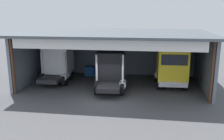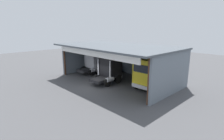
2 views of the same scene
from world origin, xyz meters
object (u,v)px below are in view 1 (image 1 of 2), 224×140
Objects in this scene: truck_black_yard_outside at (111,70)px; tool_cart at (89,71)px; oil_drum at (94,72)px; truck_yellow_center_bay at (171,66)px; truck_white_left_bay at (58,63)px.

truck_black_yard_outside reaches higher than tool_cart.
tool_cart is at bearing 120.12° from truck_black_yard_outside.
oil_drum is 0.55m from tool_cart.
truck_white_left_bay is at bearing -4.30° from truck_yellow_center_bay.
truck_white_left_bay is 0.86× the size of truck_yellow_center_bay.
truck_white_left_bay is at bearing 156.83° from truck_black_yard_outside.
truck_yellow_center_bay is at bearing -20.48° from tool_cart.
truck_white_left_bay is at bearing -132.82° from tool_cart.
oil_drum is 0.87× the size of tool_cart.
truck_black_yard_outside is 5.62m from tool_cart.
truck_yellow_center_bay is at bearing 12.92° from truck_black_yard_outside.
truck_white_left_bay reaches higher than truck_black_yard_outside.
tool_cart is (-3.02, 4.57, -1.24)m from truck_black_yard_outside.
truck_yellow_center_bay is 8.86m from tool_cart.
truck_white_left_bay is 4.22m from oil_drum.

